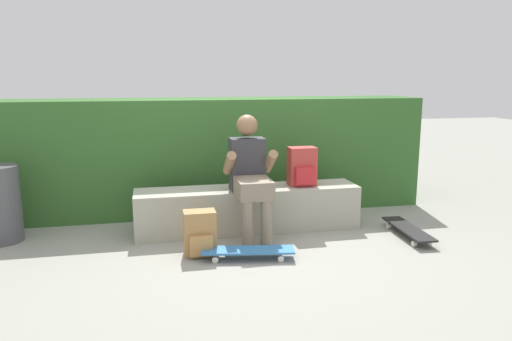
# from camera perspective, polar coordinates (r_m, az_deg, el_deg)

# --- Properties ---
(ground_plane) EXTENTS (24.00, 24.00, 0.00)m
(ground_plane) POSITION_cam_1_polar(r_m,az_deg,el_deg) (4.69, 0.00, -8.36)
(ground_plane) COLOR gray
(bench_main) EXTENTS (2.28, 0.46, 0.44)m
(bench_main) POSITION_cam_1_polar(r_m,az_deg,el_deg) (4.98, -0.93, -4.54)
(bench_main) COLOR #A3A391
(bench_main) RESTS_ON ground
(person_skater) EXTENTS (0.49, 0.62, 1.19)m
(person_skater) POSITION_cam_1_polar(r_m,az_deg,el_deg) (4.67, -0.71, -0.26)
(person_skater) COLOR #333338
(person_skater) RESTS_ON ground
(skateboard_near_person) EXTENTS (0.82, 0.33, 0.09)m
(skateboard_near_person) POSITION_cam_1_polar(r_m,az_deg,el_deg) (4.24, -0.96, -9.46)
(skateboard_near_person) COLOR teal
(skateboard_near_person) RESTS_ON ground
(skateboard_beside_bench) EXTENTS (0.24, 0.81, 0.09)m
(skateboard_beside_bench) POSITION_cam_1_polar(r_m,az_deg,el_deg) (5.03, 17.51, -6.63)
(skateboard_beside_bench) COLOR black
(skateboard_beside_bench) RESTS_ON ground
(backpack_on_bench) EXTENTS (0.28, 0.23, 0.40)m
(backpack_on_bench) POSITION_cam_1_polar(r_m,az_deg,el_deg) (5.01, 5.47, 0.40)
(backpack_on_bench) COLOR #B23833
(backpack_on_bench) RESTS_ON bench_main
(backpack_on_ground) EXTENTS (0.28, 0.23, 0.40)m
(backpack_on_ground) POSITION_cam_1_polar(r_m,az_deg,el_deg) (4.32, -6.63, -7.44)
(backpack_on_ground) COLOR #A37A47
(backpack_on_ground) RESTS_ON ground
(hedge_row) EXTENTS (4.88, 0.79, 1.31)m
(hedge_row) POSITION_cam_1_polar(r_m,az_deg,el_deg) (5.73, -4.89, 1.93)
(hedge_row) COLOR #315F28
(hedge_row) RESTS_ON ground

